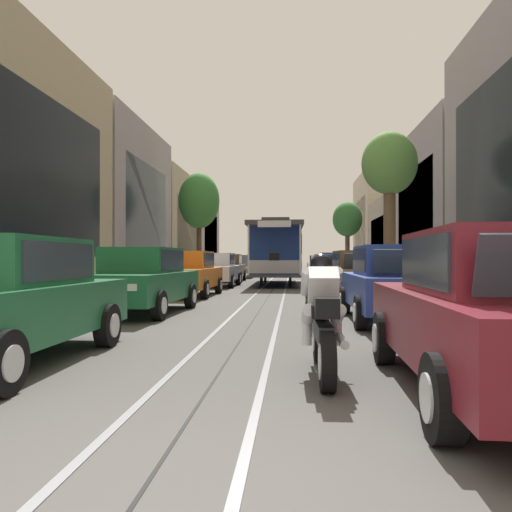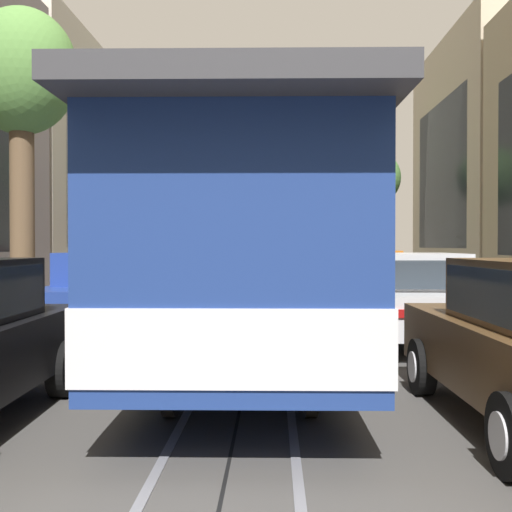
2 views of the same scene
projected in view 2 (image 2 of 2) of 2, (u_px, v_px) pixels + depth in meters
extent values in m
plane|color=#4C4947|center=(250.00, 360.00, 9.60)|extent=(160.00, 160.00, 0.00)
cube|color=gray|center=(293.00, 429.00, 5.95)|extent=(0.08, 64.33, 0.01)
cube|color=gray|center=(179.00, 428.00, 5.98)|extent=(0.08, 64.33, 0.01)
cube|color=black|center=(236.00, 429.00, 5.97)|extent=(0.03, 64.33, 0.01)
cube|color=#BCAD93|center=(496.00, 163.00, 28.11)|extent=(4.86, 10.97, 10.70)
cube|color=#2D3842|center=(440.00, 175.00, 28.19)|extent=(0.04, 7.89, 6.42)
cube|color=beige|center=(48.00, 161.00, 28.67)|extent=(4.23, 10.97, 10.99)
cube|color=#2D3842|center=(94.00, 173.00, 28.62)|extent=(0.04, 7.89, 6.59)
cube|color=#1E6038|center=(328.00, 269.00, 28.56)|extent=(1.81, 4.30, 0.66)
cube|color=#1E6038|center=(329.00, 255.00, 28.40)|extent=(1.48, 2.07, 0.60)
cube|color=#2D3842|center=(327.00, 255.00, 29.23)|extent=(1.33, 0.22, 0.47)
cube|color=#2D3842|center=(331.00, 256.00, 27.21)|extent=(1.30, 0.20, 0.45)
cube|color=#2D3842|center=(312.00, 255.00, 28.42)|extent=(0.03, 1.81, 0.47)
cube|color=#2D3842|center=(346.00, 255.00, 28.38)|extent=(0.03, 1.81, 0.47)
cube|color=white|center=(313.00, 266.00, 30.73)|extent=(0.28, 0.04, 0.14)
cube|color=#B21414|center=(319.00, 269.00, 26.41)|extent=(0.28, 0.04, 0.12)
cube|color=white|center=(336.00, 266.00, 30.70)|extent=(0.28, 0.04, 0.14)
cube|color=#B21414|center=(346.00, 269.00, 26.38)|extent=(0.28, 0.04, 0.12)
cylinder|color=black|center=(307.00, 275.00, 29.92)|extent=(0.20, 0.64, 0.64)
cylinder|color=silver|center=(305.00, 275.00, 29.92)|extent=(0.02, 0.35, 0.35)
cylinder|color=black|center=(345.00, 275.00, 29.87)|extent=(0.20, 0.64, 0.64)
cylinder|color=silver|center=(347.00, 275.00, 29.87)|extent=(0.02, 0.35, 0.35)
cylinder|color=black|center=(310.00, 278.00, 27.25)|extent=(0.20, 0.64, 0.64)
cylinder|color=silver|center=(308.00, 278.00, 27.26)|extent=(0.02, 0.35, 0.35)
cylinder|color=black|center=(352.00, 278.00, 27.21)|extent=(0.20, 0.64, 0.64)
cylinder|color=silver|center=(354.00, 278.00, 27.20)|extent=(0.02, 0.35, 0.35)
cube|color=#1E6038|center=(343.00, 275.00, 22.73)|extent=(1.98, 4.37, 0.66)
cube|color=#1E6038|center=(343.00, 258.00, 22.57)|extent=(1.56, 2.13, 0.60)
cube|color=#2D3842|center=(342.00, 258.00, 23.41)|extent=(1.34, 0.28, 0.47)
cube|color=#2D3842|center=(346.00, 259.00, 21.39)|extent=(1.30, 0.25, 0.45)
cube|color=#2D3842|center=(322.00, 258.00, 22.63)|extent=(0.11, 1.81, 0.47)
cube|color=#2D3842|center=(365.00, 258.00, 22.52)|extent=(0.11, 1.81, 0.47)
cube|color=white|center=(325.00, 270.00, 24.92)|extent=(0.28, 0.05, 0.14)
cube|color=#B21414|center=(330.00, 275.00, 20.62)|extent=(0.28, 0.05, 0.12)
cube|color=white|center=(354.00, 270.00, 24.85)|extent=(0.28, 0.05, 0.14)
cube|color=#B21414|center=(365.00, 276.00, 20.54)|extent=(0.28, 0.05, 0.12)
cylinder|color=black|center=(317.00, 282.00, 24.13)|extent=(0.23, 0.65, 0.64)
cylinder|color=silver|center=(314.00, 282.00, 24.14)|extent=(0.04, 0.35, 0.35)
cylinder|color=black|center=(364.00, 283.00, 24.00)|extent=(0.23, 0.65, 0.64)
cylinder|color=silver|center=(367.00, 283.00, 24.00)|extent=(0.04, 0.35, 0.35)
cylinder|color=black|center=(319.00, 287.00, 21.47)|extent=(0.23, 0.65, 0.64)
cylinder|color=silver|center=(316.00, 287.00, 21.48)|extent=(0.04, 0.35, 0.35)
cylinder|color=black|center=(372.00, 287.00, 21.35)|extent=(0.23, 0.65, 0.64)
cylinder|color=silver|center=(375.00, 287.00, 21.34)|extent=(0.04, 0.35, 0.35)
cube|color=orange|center=(367.00, 285.00, 17.18)|extent=(1.87, 4.33, 0.66)
cube|color=orange|center=(368.00, 262.00, 17.02)|extent=(1.51, 2.09, 0.60)
cube|color=#2D3842|center=(364.00, 262.00, 17.86)|extent=(1.34, 0.24, 0.47)
cube|color=#2D3842|center=(374.00, 264.00, 15.84)|extent=(1.30, 0.22, 0.45)
cube|color=#2D3842|center=(340.00, 262.00, 17.06)|extent=(0.06, 1.81, 0.47)
cube|color=#2D3842|center=(397.00, 262.00, 16.99)|extent=(0.06, 1.81, 0.47)
cube|color=white|center=(340.00, 277.00, 19.37)|extent=(0.28, 0.04, 0.14)
cube|color=#B21414|center=(355.00, 286.00, 15.05)|extent=(0.28, 0.04, 0.12)
cube|color=white|center=(377.00, 277.00, 19.31)|extent=(0.28, 0.04, 0.14)
cube|color=#B21414|center=(403.00, 287.00, 15.00)|extent=(0.28, 0.04, 0.12)
cylinder|color=black|center=(331.00, 293.00, 18.56)|extent=(0.21, 0.64, 0.64)
cylinder|color=silver|center=(327.00, 293.00, 18.57)|extent=(0.03, 0.35, 0.35)
cylinder|color=black|center=(392.00, 294.00, 18.48)|extent=(0.21, 0.64, 0.64)
cylinder|color=silver|center=(396.00, 294.00, 18.48)|extent=(0.03, 0.35, 0.35)
cylinder|color=black|center=(339.00, 302.00, 15.90)|extent=(0.21, 0.64, 0.64)
cylinder|color=silver|center=(334.00, 302.00, 15.90)|extent=(0.03, 0.35, 0.35)
cylinder|color=black|center=(410.00, 302.00, 15.82)|extent=(0.21, 0.64, 0.64)
cylinder|color=silver|center=(415.00, 302.00, 15.81)|extent=(0.03, 0.35, 0.35)
cube|color=silver|center=(412.00, 306.00, 11.17)|extent=(1.85, 4.32, 0.66)
cube|color=silver|center=(414.00, 271.00, 11.01)|extent=(1.50, 2.08, 0.60)
cube|color=#2D3842|center=(405.00, 270.00, 11.85)|extent=(1.33, 0.24, 0.47)
cube|color=#2D3842|center=(430.00, 275.00, 9.83)|extent=(1.30, 0.21, 0.45)
cube|color=#2D3842|center=(370.00, 271.00, 11.04)|extent=(0.05, 1.81, 0.47)
cube|color=#2D3842|center=(458.00, 271.00, 10.99)|extent=(0.05, 1.81, 0.47)
cube|color=white|center=(364.00, 292.00, 13.35)|extent=(0.28, 0.04, 0.14)
cube|color=#B21414|center=(403.00, 314.00, 9.04)|extent=(0.28, 0.04, 0.12)
cube|color=white|center=(418.00, 292.00, 13.31)|extent=(0.28, 0.04, 0.14)
cube|color=#B21414|center=(483.00, 314.00, 8.99)|extent=(0.28, 0.04, 0.12)
cylinder|color=black|center=(353.00, 316.00, 12.55)|extent=(0.21, 0.64, 0.64)
cylinder|color=silver|center=(347.00, 316.00, 12.55)|extent=(0.02, 0.35, 0.35)
cylinder|color=black|center=(443.00, 317.00, 12.48)|extent=(0.21, 0.64, 0.64)
cylinder|color=silver|center=(449.00, 317.00, 12.47)|extent=(0.02, 0.35, 0.35)
cylinder|color=black|center=(372.00, 336.00, 9.88)|extent=(0.21, 0.64, 0.64)
cylinder|color=silver|center=(365.00, 336.00, 9.89)|extent=(0.02, 0.35, 0.35)
cylinder|color=black|center=(487.00, 336.00, 9.81)|extent=(0.21, 0.64, 0.64)
cylinder|color=silver|center=(495.00, 336.00, 9.81)|extent=(0.02, 0.35, 0.35)
cube|color=#2D3842|center=(477.00, 293.00, 5.84)|extent=(0.07, 1.81, 0.47)
cube|color=white|center=(431.00, 321.00, 8.16)|extent=(0.28, 0.05, 0.14)
cylinder|color=black|center=(422.00, 367.00, 7.34)|extent=(0.21, 0.64, 0.64)
cylinder|color=silver|center=(412.00, 367.00, 7.34)|extent=(0.03, 0.35, 0.35)
cylinder|color=silver|center=(498.00, 436.00, 4.68)|extent=(0.03, 0.35, 0.35)
cube|color=maroon|center=(206.00, 268.00, 29.62)|extent=(1.92, 4.35, 0.66)
cube|color=maroon|center=(206.00, 255.00, 29.76)|extent=(1.53, 2.11, 0.60)
cube|color=#2D3842|center=(203.00, 256.00, 28.93)|extent=(1.34, 0.26, 0.47)
cube|color=#2D3842|center=(209.00, 255.00, 30.95)|extent=(1.30, 0.23, 0.45)
cube|color=#2D3842|center=(222.00, 255.00, 29.72)|extent=(0.08, 1.81, 0.47)
cube|color=#2D3842|center=(190.00, 255.00, 29.81)|extent=(0.08, 1.81, 0.47)
cube|color=white|center=(212.00, 268.00, 27.43)|extent=(0.28, 0.05, 0.14)
cube|color=#B21414|center=(223.00, 265.00, 31.75)|extent=(0.28, 0.05, 0.12)
cube|color=white|center=(186.00, 268.00, 27.50)|extent=(0.28, 0.05, 0.14)
cube|color=#B21414|center=(200.00, 265.00, 31.81)|extent=(0.28, 0.05, 0.12)
cylinder|color=black|center=(221.00, 277.00, 28.25)|extent=(0.22, 0.65, 0.64)
cylinder|color=silver|center=(224.00, 277.00, 28.24)|extent=(0.03, 0.35, 0.35)
cylinder|color=black|center=(182.00, 277.00, 28.35)|extent=(0.22, 0.65, 0.64)
cylinder|color=silver|center=(179.00, 277.00, 28.36)|extent=(0.03, 0.35, 0.35)
cylinder|color=black|center=(227.00, 274.00, 30.91)|extent=(0.22, 0.65, 0.64)
cylinder|color=silver|center=(230.00, 274.00, 30.90)|extent=(0.03, 0.35, 0.35)
cylinder|color=black|center=(191.00, 274.00, 31.01)|extent=(0.22, 0.65, 0.64)
cylinder|color=silver|center=(189.00, 274.00, 31.02)|extent=(0.03, 0.35, 0.35)
cube|color=#233D93|center=(186.00, 274.00, 24.00)|extent=(1.81, 4.30, 0.66)
cube|color=#233D93|center=(186.00, 257.00, 24.14)|extent=(1.48, 2.07, 0.60)
cube|color=#2D3842|center=(183.00, 258.00, 23.30)|extent=(1.33, 0.22, 0.47)
cube|color=#2D3842|center=(190.00, 257.00, 25.32)|extent=(1.30, 0.20, 0.45)
cube|color=#2D3842|center=(206.00, 257.00, 24.12)|extent=(0.03, 1.81, 0.47)
cube|color=#2D3842|center=(166.00, 257.00, 24.16)|extent=(0.03, 1.81, 0.47)
cube|color=white|center=(193.00, 274.00, 21.82)|extent=(0.28, 0.04, 0.14)
cube|color=#B21414|center=(206.00, 269.00, 26.14)|extent=(0.28, 0.04, 0.12)
cube|color=white|center=(161.00, 274.00, 21.85)|extent=(0.28, 0.04, 0.14)
cube|color=#B21414|center=(179.00, 269.00, 26.17)|extent=(0.28, 0.04, 0.12)
cylinder|color=black|center=(205.00, 285.00, 22.65)|extent=(0.20, 0.64, 0.64)
cylinder|color=silver|center=(208.00, 285.00, 22.64)|extent=(0.02, 0.35, 0.35)
cylinder|color=black|center=(156.00, 285.00, 22.69)|extent=(0.20, 0.64, 0.64)
cylinder|color=silver|center=(153.00, 285.00, 22.70)|extent=(0.02, 0.35, 0.35)
cylinder|color=black|center=(212.00, 281.00, 25.31)|extent=(0.20, 0.64, 0.64)
cylinder|color=silver|center=(215.00, 281.00, 25.31)|extent=(0.02, 0.35, 0.35)
cylinder|color=black|center=(168.00, 281.00, 25.36)|extent=(0.20, 0.64, 0.64)
cylinder|color=silver|center=(165.00, 281.00, 25.36)|extent=(0.02, 0.35, 0.35)
cube|color=brown|center=(152.00, 284.00, 17.73)|extent=(1.99, 4.38, 0.66)
cube|color=brown|center=(153.00, 261.00, 17.87)|extent=(1.57, 2.13, 0.60)
cube|color=#2D3842|center=(148.00, 263.00, 17.03)|extent=(1.34, 0.28, 0.47)
cube|color=#2D3842|center=(158.00, 261.00, 19.05)|extent=(1.30, 0.26, 0.45)
cube|color=#2D3842|center=(180.00, 261.00, 17.88)|extent=(0.11, 1.81, 0.47)
cube|color=#2D3842|center=(126.00, 261.00, 17.85)|extent=(0.11, 1.81, 0.47)
cube|color=white|center=(162.00, 285.00, 15.57)|extent=(0.28, 0.05, 0.14)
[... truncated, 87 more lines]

